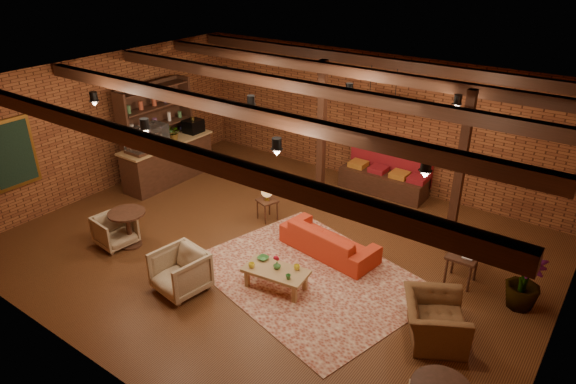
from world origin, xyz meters
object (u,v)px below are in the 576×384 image
Objects in this scene: sofa at (329,240)px; side_table_lamp at (267,194)px; side_table_book at (463,257)px; plant_tall at (537,227)px; round_table_left at (128,223)px; coffee_table at (275,271)px; armchair_b at (180,270)px; armchair_a at (115,229)px; armchair_right at (436,314)px.

side_table_lamp is at bearing -3.11° from sofa.
side_table_lamp is 1.36× the size of side_table_book.
round_table_left is at bearing -159.63° from plant_tall.
plant_tall is (3.60, 1.96, 1.17)m from coffee_table.
armchair_b is at bearing -142.21° from coffee_table.
sofa is 2.62× the size of round_table_left.
armchair_right reaches higher than armchair_a.
sofa is at bearing -11.53° from side_table_lamp.
armchair_a is (-3.45, -0.71, 0.01)m from coffee_table.
coffee_table is 2.01× the size of side_table_book.
coffee_table is at bearing -141.25° from side_table_book.
sofa is at bearing 83.86° from coffee_table.
coffee_table is 1.58× the size of round_table_left.
armchair_right is (2.55, -1.12, 0.16)m from sofa.
side_table_lamp is at bearing 57.30° from round_table_left.
side_table_lamp is 5.31m from plant_tall.
coffee_table is 2.50m from side_table_lamp.
coffee_table is 4.26m from plant_tall.
armchair_b is (0.34, -2.88, -0.20)m from side_table_lamp.
side_table_lamp is at bearing -177.53° from side_table_book.
armchair_b is 0.27× the size of plant_tall.
round_table_left is at bearing 175.35° from armchair_b.
side_table_lamp is at bearing -28.72° from armchair_a.
armchair_b is at bearing -83.32° from side_table_lamp.
side_table_book is at bearing 24.47° from round_table_left.
armchair_right reaches higher than round_table_left.
armchair_b is (2.15, -0.29, 0.06)m from armchair_a.
armchair_b reaches higher than sofa.
coffee_table is 1.15× the size of armchair_right.
armchair_b is (-1.46, -2.51, 0.13)m from sofa.
armchair_a is at bearing -168.38° from coffee_table.
side_table_lamp is 1.14× the size of armchair_a.
coffee_table is (-0.16, -1.51, 0.06)m from sofa.
armchair_right is at bearing -84.71° from side_table_book.
side_table_book is (2.40, 0.55, 0.24)m from sofa.
coffee_table is 1.64m from armchair_b.
armchair_a is 6.26m from armchair_right.
round_table_left is (-1.57, -2.44, -0.10)m from side_table_lamp.
round_table_left is (-3.36, -2.07, 0.22)m from sofa.
side_table_book is at bearing 46.72° from armchair_b.
armchair_right is (4.35, -1.49, -0.16)m from side_table_lamp.
armchair_a is at bearing -150.26° from round_table_left.
armchair_right is at bearing 8.16° from coffee_table.
armchair_right is at bearing 164.75° from sofa.
sofa is 1.52m from coffee_table.
armchair_b is 4.92m from side_table_book.
sofa is at bearing -167.16° from side_table_book.
round_table_left reaches higher than armchair_a.
coffee_table is at bearing -71.97° from armchair_a.
armchair_a is (-0.25, -0.14, -0.15)m from round_table_left.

